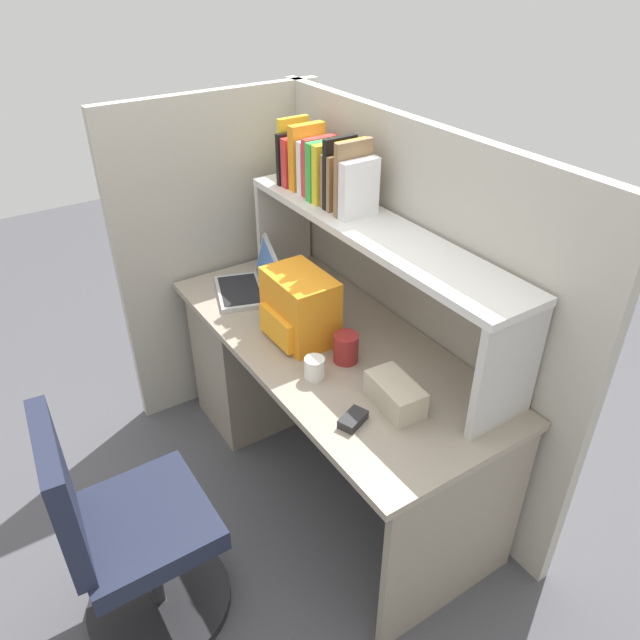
{
  "coord_description": "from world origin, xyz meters",
  "views": [
    {
      "loc": [
        1.65,
        -1.13,
        2.11
      ],
      "look_at": [
        0.0,
        -0.05,
        0.85
      ],
      "focal_mm": 34.01,
      "sensor_mm": 36.0,
      "label": 1
    }
  ],
  "objects_px": {
    "laptop": "(251,282)",
    "computer_mouse": "(353,419)",
    "backpack": "(299,308)",
    "tissue_box": "(395,394)",
    "paper_cup": "(315,368)",
    "office_chair": "(128,542)",
    "snack_canister": "(346,348)"
  },
  "relations": [
    {
      "from": "paper_cup",
      "to": "office_chair",
      "type": "distance_m",
      "value": 0.86
    },
    {
      "from": "laptop",
      "to": "snack_canister",
      "type": "distance_m",
      "value": 0.66
    },
    {
      "from": "backpack",
      "to": "snack_canister",
      "type": "distance_m",
      "value": 0.26
    },
    {
      "from": "computer_mouse",
      "to": "tissue_box",
      "type": "relative_size",
      "value": 0.47
    },
    {
      "from": "backpack",
      "to": "tissue_box",
      "type": "distance_m",
      "value": 0.55
    },
    {
      "from": "laptop",
      "to": "backpack",
      "type": "height_order",
      "value": "backpack"
    },
    {
      "from": "backpack",
      "to": "tissue_box",
      "type": "bearing_deg",
      "value": 5.33
    },
    {
      "from": "computer_mouse",
      "to": "tissue_box",
      "type": "height_order",
      "value": "tissue_box"
    },
    {
      "from": "tissue_box",
      "to": "backpack",
      "type": "bearing_deg",
      "value": -170.01
    },
    {
      "from": "tissue_box",
      "to": "snack_canister",
      "type": "relative_size",
      "value": 1.92
    },
    {
      "from": "laptop",
      "to": "backpack",
      "type": "bearing_deg",
      "value": -0.25
    },
    {
      "from": "computer_mouse",
      "to": "paper_cup",
      "type": "relative_size",
      "value": 1.28
    },
    {
      "from": "laptop",
      "to": "paper_cup",
      "type": "height_order",
      "value": "laptop"
    },
    {
      "from": "backpack",
      "to": "paper_cup",
      "type": "bearing_deg",
      "value": -19.86
    },
    {
      "from": "laptop",
      "to": "paper_cup",
      "type": "distance_m",
      "value": 0.69
    },
    {
      "from": "laptop",
      "to": "office_chair",
      "type": "relative_size",
      "value": 0.4
    },
    {
      "from": "laptop",
      "to": "backpack",
      "type": "relative_size",
      "value": 1.25
    },
    {
      "from": "backpack",
      "to": "office_chair",
      "type": "distance_m",
      "value": 1.03
    },
    {
      "from": "laptop",
      "to": "paper_cup",
      "type": "bearing_deg",
      "value": -7.99
    },
    {
      "from": "paper_cup",
      "to": "laptop",
      "type": "bearing_deg",
      "value": 172.01
    },
    {
      "from": "laptop",
      "to": "backpack",
      "type": "xyz_separation_m",
      "value": [
        0.42,
        -0.0,
        0.08
      ]
    },
    {
      "from": "backpack",
      "to": "paper_cup",
      "type": "relative_size",
      "value": 3.68
    },
    {
      "from": "computer_mouse",
      "to": "office_chair",
      "type": "relative_size",
      "value": 0.11
    },
    {
      "from": "laptop",
      "to": "tissue_box",
      "type": "xyz_separation_m",
      "value": [
        0.97,
        0.05,
        -0.0
      ]
    },
    {
      "from": "paper_cup",
      "to": "office_chair",
      "type": "bearing_deg",
      "value": -86.49
    },
    {
      "from": "computer_mouse",
      "to": "backpack",
      "type": "bearing_deg",
      "value": 145.83
    },
    {
      "from": "computer_mouse",
      "to": "paper_cup",
      "type": "bearing_deg",
      "value": 152.79
    },
    {
      "from": "backpack",
      "to": "computer_mouse",
      "type": "height_order",
      "value": "backpack"
    },
    {
      "from": "backpack",
      "to": "tissue_box",
      "type": "relative_size",
      "value": 1.36
    },
    {
      "from": "laptop",
      "to": "snack_canister",
      "type": "xyz_separation_m",
      "value": [
        0.66,
        0.06,
        0.01
      ]
    },
    {
      "from": "paper_cup",
      "to": "tissue_box",
      "type": "height_order",
      "value": "tissue_box"
    },
    {
      "from": "laptop",
      "to": "computer_mouse",
      "type": "distance_m",
      "value": 0.97
    }
  ]
}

